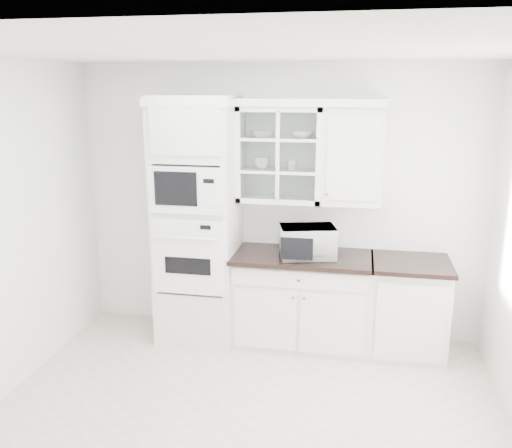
# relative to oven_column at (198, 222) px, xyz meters

# --- Properties ---
(ground) EXTENTS (4.00, 3.50, 0.01)m
(ground) POSITION_rel_oven_column_xyz_m (0.75, -1.42, -1.19)
(ground) COLOR beige
(ground) RESTS_ON ground
(room_shell) EXTENTS (4.00, 3.50, 2.70)m
(room_shell) POSITION_rel_oven_column_xyz_m (0.75, -0.99, 0.58)
(room_shell) COLOR white
(room_shell) RESTS_ON ground
(oven_column) EXTENTS (0.76, 0.68, 2.40)m
(oven_column) POSITION_rel_oven_column_xyz_m (0.00, 0.00, 0.00)
(oven_column) COLOR silver
(oven_column) RESTS_ON ground
(base_cabinet_run) EXTENTS (1.32, 0.67, 0.92)m
(base_cabinet_run) POSITION_rel_oven_column_xyz_m (1.03, 0.03, -0.74)
(base_cabinet_run) COLOR silver
(base_cabinet_run) RESTS_ON ground
(extra_base_cabinet) EXTENTS (0.72, 0.67, 0.92)m
(extra_base_cabinet) POSITION_rel_oven_column_xyz_m (2.03, 0.03, -0.74)
(extra_base_cabinet) COLOR silver
(extra_base_cabinet) RESTS_ON ground
(upper_cabinet_glass) EXTENTS (0.80, 0.33, 0.90)m
(upper_cabinet_glass) POSITION_rel_oven_column_xyz_m (0.78, 0.17, 0.65)
(upper_cabinet_glass) COLOR silver
(upper_cabinet_glass) RESTS_ON room_shell
(upper_cabinet_solid) EXTENTS (0.55, 0.33, 0.90)m
(upper_cabinet_solid) POSITION_rel_oven_column_xyz_m (1.46, 0.17, 0.65)
(upper_cabinet_solid) COLOR silver
(upper_cabinet_solid) RESTS_ON room_shell
(crown_molding) EXTENTS (2.14, 0.38, 0.07)m
(crown_molding) POSITION_rel_oven_column_xyz_m (0.68, 0.14, 1.14)
(crown_molding) COLOR silver
(crown_molding) RESTS_ON room_shell
(countertop_microwave) EXTENTS (0.59, 0.53, 0.29)m
(countertop_microwave) POSITION_rel_oven_column_xyz_m (1.07, -0.02, -0.13)
(countertop_microwave) COLOR white
(countertop_microwave) RESTS_ON base_cabinet_run
(bowl_a) EXTENTS (0.27, 0.27, 0.05)m
(bowl_a) POSITION_rel_oven_column_xyz_m (0.60, 0.18, 0.84)
(bowl_a) COLOR white
(bowl_a) RESTS_ON upper_cabinet_glass
(bowl_b) EXTENTS (0.24, 0.24, 0.06)m
(bowl_b) POSITION_rel_oven_column_xyz_m (0.98, 0.17, 0.84)
(bowl_b) COLOR white
(bowl_b) RESTS_ON upper_cabinet_glass
(cup_a) EXTENTS (0.17, 0.17, 0.11)m
(cup_a) POSITION_rel_oven_column_xyz_m (0.61, 0.18, 0.57)
(cup_a) COLOR white
(cup_a) RESTS_ON upper_cabinet_glass
(cup_b) EXTENTS (0.11, 0.11, 0.09)m
(cup_b) POSITION_rel_oven_column_xyz_m (0.89, 0.16, 0.56)
(cup_b) COLOR white
(cup_b) RESTS_ON upper_cabinet_glass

